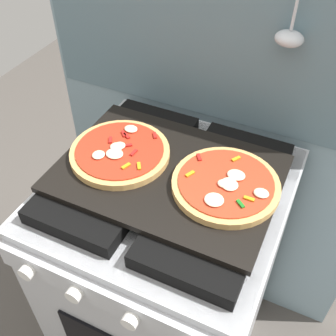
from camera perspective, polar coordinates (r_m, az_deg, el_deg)
name	(u,v)px	position (r m, az deg, el deg)	size (l,w,h in m)	color
ground_plane	(168,336)	(1.76, 0.00, -22.47)	(4.00, 4.00, 0.00)	#4C4742
kitchen_backsplash	(213,135)	(1.32, 6.30, 4.57)	(1.10, 0.09, 1.55)	#7A939E
stove	(168,275)	(1.36, -0.03, -14.75)	(0.60, 0.64, 0.90)	#B7BABF
baking_tray	(168,173)	(1.01, 0.00, -0.75)	(0.54, 0.38, 0.02)	black
pizza_left	(121,151)	(1.05, -6.67, 2.39)	(0.25, 0.25, 0.03)	tan
pizza_right	(226,185)	(0.96, 8.14, -2.31)	(0.25, 0.25, 0.03)	tan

